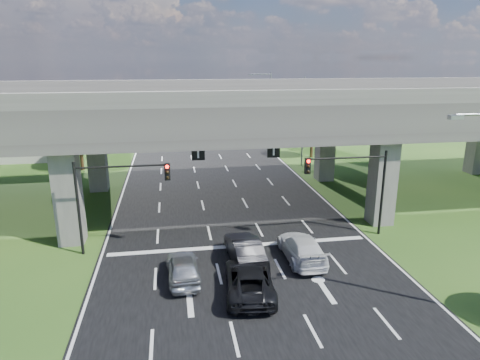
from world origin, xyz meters
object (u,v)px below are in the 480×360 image
object	(u,v)px
car_dark	(244,249)
car_trailing	(250,279)
streetlight_beyond	(268,101)
signal_left	(113,189)
signal_right	(354,178)
car_white	(302,248)
streetlight_far	(300,115)
car_silver	(183,267)

from	to	relation	value
car_dark	car_trailing	distance (m)	3.61
streetlight_beyond	signal_left	bearing A→B (deg)	-116.43
signal_right	car_white	distance (m)	6.30
signal_right	streetlight_far	size ratio (longest dim) A/B	0.60
car_dark	car_white	xyz separation A→B (m)	(3.52, -0.33, -0.04)
streetlight_beyond	car_white	world-z (taller)	streetlight_beyond
streetlight_far	car_silver	xyz separation A→B (m)	(-13.93, -24.35, -5.08)
streetlight_beyond	car_trailing	distance (m)	43.85
signal_right	signal_left	world-z (taller)	same
streetlight_far	car_dark	bearing A→B (deg)	-114.22
car_dark	streetlight_beyond	bearing A→B (deg)	-107.88
streetlight_far	car_white	distance (m)	24.48
signal_right	streetlight_far	world-z (taller)	streetlight_far
car_silver	car_white	size ratio (longest dim) A/B	0.83
signal_right	streetlight_beyond	xyz separation A→B (m)	(2.27, 36.06, 1.66)
streetlight_far	car_white	xyz separation A→B (m)	(-6.68, -23.00, -5.06)
signal_right	streetlight_far	xyz separation A→B (m)	(2.27, 20.06, 1.66)
streetlight_beyond	car_silver	world-z (taller)	streetlight_beyond
signal_left	car_trailing	distance (m)	10.24
car_white	car_trailing	bearing A→B (deg)	40.48
signal_right	streetlight_beyond	size ratio (longest dim) A/B	0.60
car_silver	car_trailing	xyz separation A→B (m)	(3.39, -1.91, 0.00)
streetlight_beyond	car_dark	xyz separation A→B (m)	(-10.20, -38.67, -5.02)
signal_right	car_trailing	size ratio (longest dim) A/B	1.12
signal_right	streetlight_beyond	bearing A→B (deg)	86.39
streetlight_beyond	car_dark	size ratio (longest dim) A/B	2.07
signal_left	streetlight_beyond	size ratio (longest dim) A/B	0.60
car_silver	car_dark	bearing A→B (deg)	-158.30
car_white	car_trailing	distance (m)	5.05
signal_left	car_silver	world-z (taller)	signal_left
streetlight_far	car_dark	size ratio (longest dim) A/B	2.07
streetlight_far	streetlight_beyond	size ratio (longest dim) A/B	1.00
car_dark	car_white	size ratio (longest dim) A/B	0.93
car_silver	car_trailing	bearing A→B (deg)	148.02
car_white	car_dark	bearing A→B (deg)	-5.15
car_white	car_trailing	size ratio (longest dim) A/B	0.97
signal_right	streetlight_far	bearing A→B (deg)	83.53
streetlight_far	streetlight_beyond	bearing A→B (deg)	90.00
car_silver	car_white	distance (m)	7.37
car_silver	signal_left	bearing A→B (deg)	-49.63
car_dark	car_trailing	size ratio (longest dim) A/B	0.90
signal_left	car_white	distance (m)	12.11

